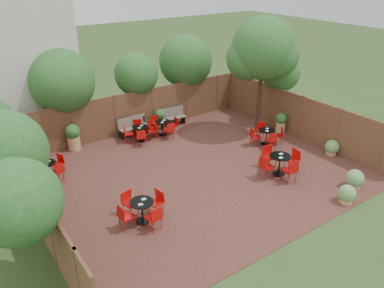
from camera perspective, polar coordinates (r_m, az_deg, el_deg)
ground at (r=15.07m, az=0.46°, el=-4.30°), size 80.00×80.00×0.00m
courtyard_paving at (r=15.06m, az=0.46°, el=-4.26°), size 12.00×10.00×0.02m
fence_back at (r=18.56m, az=-8.53°, el=4.76°), size 12.00×0.08×2.00m
fence_left at (r=12.57m, az=-22.66°, el=-7.81°), size 0.08×10.00×2.00m
fence_right at (r=18.44m, az=15.90°, el=3.90°), size 0.08×10.00×2.00m
neighbour_building at (r=19.22m, az=-25.75°, el=12.61°), size 5.00×4.00×8.00m
overhang_foliage at (r=16.04m, az=-11.73°, el=7.75°), size 15.28×10.71×2.79m
courtyard_tree at (r=17.67m, az=10.57°, el=13.36°), size 2.92×2.84×5.45m
park_bench_left at (r=18.30m, az=-8.80°, el=2.70°), size 1.49×0.56×0.91m
park_bench_right at (r=19.26m, az=-3.09°, el=4.12°), size 1.48×0.62×0.89m
bistro_tables at (r=15.50m, az=-0.92°, el=-1.52°), size 10.38×7.40×0.93m
planters at (r=17.25m, az=-11.34°, el=1.49°), size 11.89×4.46×1.18m
low_shrubs at (r=15.48m, az=21.83°, el=-3.98°), size 3.24×3.18×0.71m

